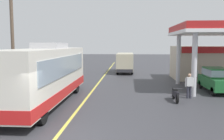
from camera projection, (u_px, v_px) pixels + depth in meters
ground at (105, 75)px, 29.21m from camera, size 120.00×120.00×0.00m
lane_divider_stripe at (100, 81)px, 24.25m from camera, size 0.16×50.00×0.01m
coach_bus_main at (46, 75)px, 14.79m from camera, size 2.60×11.04×3.69m
gas_station_roadside at (215, 54)px, 23.32m from camera, size 9.10×11.95×5.10m
car_at_pump at (217, 78)px, 18.55m from camera, size 1.70×4.20×1.82m
minibus_opposing_lane at (125, 61)px, 31.13m from camera, size 2.04×6.13×2.44m
motorcycle_parked_forecourt at (175, 94)px, 15.51m from camera, size 0.55×1.80×0.92m
pedestrian_near_pump at (195, 75)px, 21.06m from camera, size 0.55×0.22×1.66m
pedestrian_by_shop at (189, 84)px, 16.26m from camera, size 0.55×0.22×1.66m
utility_pole_roadside at (12, 31)px, 17.87m from camera, size 1.80×0.24×8.73m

